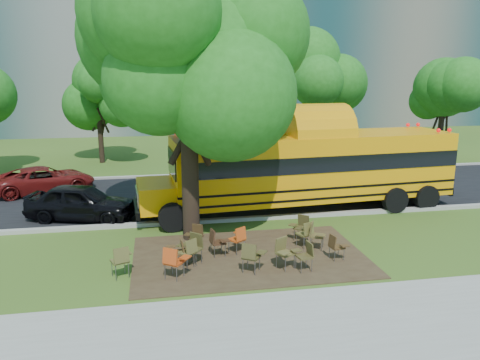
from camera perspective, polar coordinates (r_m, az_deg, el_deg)
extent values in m
plane|color=#325119|center=(14.79, -3.08, -8.84)|extent=(160.00, 160.00, 0.00)
cube|color=gray|center=(10.36, 0.63, -18.96)|extent=(60.00, 4.00, 0.04)
cube|color=#382819|center=(14.48, 1.15, -9.26)|extent=(7.00, 4.50, 0.03)
cube|color=black|center=(21.41, -5.47, -1.86)|extent=(80.00, 8.00, 0.04)
cube|color=gray|center=(17.57, -4.33, -5.02)|extent=(80.00, 0.25, 0.14)
cube|color=gray|center=(25.37, -6.27, 0.60)|extent=(80.00, 0.25, 0.14)
cube|color=slate|center=(50.32, -18.46, 18.70)|extent=(38.00, 16.00, 22.00)
cube|color=#6C655A|center=(58.08, 17.02, 19.45)|extent=(30.00, 16.00, 25.00)
cylinder|color=black|center=(30.05, -16.64, 5.33)|extent=(0.32, 0.32, 3.50)
sphere|color=#1E5F15|center=(29.84, -16.95, 10.03)|extent=(4.80, 4.80, 4.80)
cylinder|color=black|center=(29.47, 9.00, 6.26)|extent=(0.38, 0.38, 4.20)
sphere|color=#1E5F15|center=(29.27, 9.21, 11.98)|extent=(5.60, 5.60, 5.60)
cylinder|color=black|center=(32.17, 23.22, 5.39)|extent=(0.34, 0.34, 3.60)
sphere|color=#1E5F15|center=(31.98, 23.64, 9.92)|extent=(5.00, 5.00, 5.00)
cylinder|color=black|center=(15.38, -6.11, 0.93)|extent=(0.56, 0.56, 4.60)
sphere|color=#1E5F15|center=(15.04, -6.43, 13.57)|extent=(7.11, 7.11, 7.11)
cube|color=orange|center=(19.05, 9.00, 1.76)|extent=(11.51, 3.48, 2.52)
cube|color=black|center=(19.13, 9.88, 2.63)|extent=(10.89, 3.47, 0.62)
cube|color=orange|center=(17.69, -10.18, -1.82)|extent=(1.52, 2.37, 0.98)
cube|color=black|center=(19.19, 8.94, -0.13)|extent=(11.53, 3.51, 0.08)
cube|color=black|center=(19.28, 8.90, -1.23)|extent=(11.53, 3.51, 0.08)
cylinder|color=black|center=(16.64, -8.20, -4.55)|extent=(1.05, 0.39, 1.03)
cylinder|color=black|center=(19.10, -9.13, -2.27)|extent=(1.05, 0.39, 1.03)
cylinder|color=black|center=(19.66, 18.39, -2.34)|extent=(1.05, 0.39, 1.03)
cylinder|color=black|center=(21.78, 14.73, -0.63)|extent=(1.05, 0.39, 1.03)
cylinder|color=black|center=(20.48, 21.78, -2.01)|extent=(1.05, 0.39, 1.03)
cylinder|color=black|center=(22.52, 17.92, -0.40)|extent=(1.05, 0.39, 1.03)
cube|color=brown|center=(13.37, -14.45, -9.53)|extent=(0.56, 0.55, 0.05)
cube|color=brown|center=(13.11, -14.26, -8.89)|extent=(0.43, 0.25, 0.42)
cube|color=brown|center=(13.52, -13.65, -8.65)|extent=(0.32, 0.36, 0.03)
cylinder|color=slate|center=(13.57, -15.35, -10.32)|extent=(0.03, 0.03, 0.47)
cylinder|color=slate|center=(13.35, -13.42, -10.61)|extent=(0.03, 0.03, 0.47)
cube|color=#B53E13|center=(12.96, -8.02, -9.89)|extent=(0.62, 0.62, 0.05)
cube|color=#B53E13|center=(12.72, -8.54, -9.20)|extent=(0.41, 0.33, 0.44)
cube|color=#B53E13|center=(12.90, -6.69, -9.34)|extent=(0.37, 0.39, 0.03)
cylinder|color=slate|center=(13.29, -8.24, -10.44)|extent=(0.03, 0.03, 0.49)
cylinder|color=slate|center=(12.82, -7.73, -11.33)|extent=(0.03, 0.03, 0.49)
cube|color=brown|center=(13.64, -6.45, -8.78)|extent=(0.59, 0.59, 0.05)
cube|color=brown|center=(13.43, -5.94, -8.09)|extent=(0.38, 0.33, 0.41)
cube|color=brown|center=(13.85, -6.12, -7.88)|extent=(0.35, 0.36, 0.03)
cylinder|color=slate|center=(13.74, -7.47, -9.67)|extent=(0.02, 0.02, 0.46)
cylinder|color=slate|center=(13.72, -5.39, -9.66)|extent=(0.02, 0.02, 0.46)
cube|color=#433D1D|center=(13.78, -5.79, -8.41)|extent=(0.62, 0.62, 0.05)
cube|color=#433D1D|center=(13.84, -5.31, -7.26)|extent=(0.39, 0.37, 0.43)
cube|color=#433D1D|center=(13.78, -7.05, -7.88)|extent=(0.38, 0.38, 0.03)
cylinder|color=slate|center=(13.63, -5.64, -9.76)|extent=(0.03, 0.03, 0.48)
cylinder|color=slate|center=(14.11, -5.89, -8.95)|extent=(0.03, 0.03, 0.48)
cube|color=#423C1D|center=(13.21, 1.39, -9.36)|extent=(0.60, 0.59, 0.05)
cube|color=#423C1D|center=(12.96, 1.08, -8.71)|extent=(0.41, 0.32, 0.42)
cube|color=#423C1D|center=(13.21, 2.66, -8.79)|extent=(0.36, 0.37, 0.03)
cylinder|color=slate|center=(13.52, 0.95, -9.91)|extent=(0.03, 0.03, 0.47)
cylinder|color=slate|center=(13.09, 1.83, -10.71)|extent=(0.03, 0.03, 0.47)
cube|color=brown|center=(13.51, 5.57, -8.91)|extent=(0.59, 0.58, 0.05)
cube|color=brown|center=(13.54, 5.01, -7.78)|extent=(0.42, 0.30, 0.42)
cube|color=brown|center=(13.19, 5.26, -8.86)|extent=(0.35, 0.37, 0.03)
cylinder|color=slate|center=(13.60, 6.63, -9.86)|extent=(0.03, 0.03, 0.47)
cylinder|color=slate|center=(13.59, 4.46, -9.82)|extent=(0.03, 0.03, 0.47)
cube|color=#473F1F|center=(13.45, 7.81, -9.23)|extent=(0.46, 0.47, 0.05)
cube|color=#473F1F|center=(13.44, 8.52, -8.26)|extent=(0.16, 0.40, 0.39)
cube|color=#473F1F|center=(13.54, 6.84, -8.51)|extent=(0.31, 0.26, 0.03)
cylinder|color=slate|center=(13.32, 7.47, -10.46)|extent=(0.02, 0.02, 0.44)
cylinder|color=slate|center=(13.74, 8.08, -9.74)|extent=(0.02, 0.02, 0.44)
cube|color=#442F18|center=(14.38, 11.72, -8.01)|extent=(0.43, 0.44, 0.05)
cube|color=#442F18|center=(14.22, 11.19, -7.35)|extent=(0.15, 0.38, 0.37)
cube|color=#442F18|center=(14.23, 12.66, -7.80)|extent=(0.29, 0.24, 0.03)
cylinder|color=slate|center=(14.65, 11.89, -8.47)|extent=(0.02, 0.02, 0.41)
cylinder|color=slate|center=(14.25, 11.48, -9.08)|extent=(0.02, 0.02, 0.41)
cube|color=#4C331B|center=(13.73, -7.76, -8.79)|extent=(0.41, 0.43, 0.05)
cube|color=#4C331B|center=(13.67, -7.06, -7.92)|extent=(0.12, 0.39, 0.39)
cube|color=#4C331B|center=(13.89, -8.45, -8.04)|extent=(0.28, 0.23, 0.03)
cylinder|color=slate|center=(13.64, -8.34, -9.93)|extent=(0.02, 0.02, 0.43)
cylinder|color=slate|center=(13.98, -7.14, -9.32)|extent=(0.02, 0.02, 0.43)
cube|color=#3E2B16|center=(14.99, -5.40, -6.92)|extent=(0.50, 0.50, 0.05)
cube|color=#3E2B16|center=(15.06, -5.18, -6.01)|extent=(0.36, 0.24, 0.36)
cube|color=#3E2B16|center=(14.92, -6.37, -6.59)|extent=(0.29, 0.32, 0.03)
cylinder|color=slate|center=(14.87, -5.06, -7.91)|extent=(0.02, 0.02, 0.41)
cylinder|color=slate|center=(15.25, -5.70, -7.39)|extent=(0.02, 0.02, 0.41)
cube|color=#3C2315|center=(14.34, -2.70, -7.61)|extent=(0.48, 0.49, 0.05)
cube|color=#3C2315|center=(14.21, -3.40, -6.87)|extent=(0.17, 0.41, 0.40)
cube|color=#3C2315|center=(14.13, -1.84, -7.41)|extent=(0.32, 0.27, 0.03)
cylinder|color=slate|center=(14.63, -2.26, -8.14)|extent=(0.02, 0.02, 0.45)
cylinder|color=slate|center=(14.22, -3.12, -8.78)|extent=(0.02, 0.02, 0.45)
cube|color=#C24714|center=(14.58, -0.41, -7.25)|extent=(0.58, 0.57, 0.05)
cube|color=#C24714|center=(14.38, 0.10, -6.60)|extent=(0.39, 0.31, 0.40)
cube|color=#C24714|center=(14.79, -0.12, -6.45)|extent=(0.34, 0.36, 0.03)
cylinder|color=slate|center=(14.66, -1.36, -8.08)|extent=(0.02, 0.02, 0.45)
cylinder|color=slate|center=(14.65, 0.55, -8.08)|extent=(0.02, 0.02, 0.45)
cube|color=#4F4322|center=(15.05, 9.38, -6.72)|extent=(0.56, 0.57, 0.05)
cube|color=#4F4322|center=(15.00, 8.70, -5.85)|extent=(0.27, 0.41, 0.41)
cube|color=#4F4322|center=(14.76, 9.83, -6.63)|extent=(0.36, 0.33, 0.03)
cylinder|color=slate|center=(15.28, 10.08, -7.37)|extent=(0.02, 0.02, 0.46)
cylinder|color=slate|center=(14.99, 8.59, -7.73)|extent=(0.02, 0.02, 0.46)
cube|color=brown|center=(15.18, 7.87, -6.53)|extent=(0.56, 0.55, 0.05)
cube|color=brown|center=(14.98, 8.37, -5.91)|extent=(0.41, 0.26, 0.41)
cube|color=brown|center=(15.39, 8.20, -5.78)|extent=(0.32, 0.35, 0.03)
cylinder|color=slate|center=(15.27, 6.92, -7.29)|extent=(0.02, 0.02, 0.46)
cylinder|color=slate|center=(15.25, 8.77, -7.37)|extent=(0.02, 0.02, 0.46)
cube|color=#423B1C|center=(15.72, 7.46, -5.85)|extent=(0.58, 0.58, 0.05)
cube|color=#423B1C|center=(15.81, 7.76, -4.91)|extent=(0.36, 0.34, 0.40)
cube|color=#423B1C|center=(15.65, 6.46, -5.44)|extent=(0.35, 0.35, 0.03)
cylinder|color=slate|center=(15.58, 7.75, -6.90)|extent=(0.02, 0.02, 0.45)
cylinder|color=slate|center=(16.00, 7.14, -6.34)|extent=(0.02, 0.02, 0.45)
imported|color=black|center=(18.70, -18.82, -2.58)|extent=(4.37, 2.72, 1.39)
imported|color=#5D110F|center=(23.56, -22.71, 0.04)|extent=(4.86, 3.45, 1.23)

